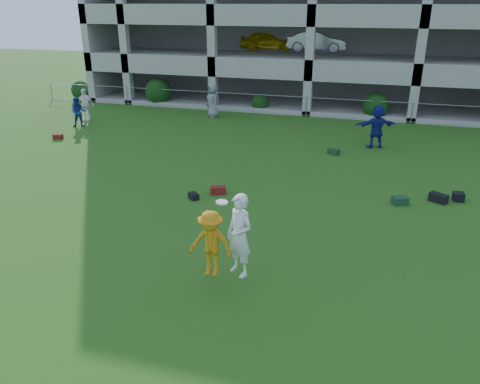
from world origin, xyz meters
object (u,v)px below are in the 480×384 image
(bystander_a, at_px, (78,112))
(parking_garage, at_px, (330,8))
(frisbee_contest, at_px, (222,240))
(bystander_d, at_px, (377,127))
(crate_d, at_px, (458,197))
(bystander_b, at_px, (85,105))
(bystander_c, at_px, (212,101))

(bystander_a, distance_m, parking_garage, 19.48)
(frisbee_contest, distance_m, parking_garage, 27.79)
(bystander_d, bearing_deg, parking_garage, -97.58)
(crate_d, bearing_deg, parking_garage, 109.76)
(crate_d, distance_m, frisbee_contest, 9.66)
(bystander_b, bearing_deg, bystander_a, -72.75)
(parking_garage, bearing_deg, bystander_b, -131.72)
(bystander_a, distance_m, crate_d, 19.45)
(crate_d, xyz_separation_m, frisbee_contest, (-6.16, -7.36, 1.11))
(bystander_c, relative_size, frisbee_contest, 0.88)
(crate_d, relative_size, frisbee_contest, 0.16)
(bystander_d, height_order, parking_garage, parking_garage)
(frisbee_contest, xyz_separation_m, parking_garage, (-1.03, 27.36, 4.76))
(bystander_b, distance_m, bystander_d, 16.22)
(bystander_a, bearing_deg, bystander_b, 81.91)
(bystander_b, height_order, bystander_d, bystander_d)
(parking_garage, bearing_deg, bystander_c, -116.87)
(bystander_a, relative_size, bystander_d, 0.81)
(crate_d, bearing_deg, bystander_a, 164.50)
(bystander_c, bearing_deg, bystander_a, -106.46)
(bystander_c, relative_size, bystander_d, 0.96)
(bystander_a, bearing_deg, parking_garage, 24.82)
(frisbee_contest, height_order, parking_garage, parking_garage)
(bystander_a, bearing_deg, bystander_c, 7.48)
(frisbee_contest, bearing_deg, crate_d, 50.09)
(bystander_c, distance_m, bystander_d, 10.20)
(bystander_a, distance_m, bystander_b, 1.41)
(bystander_b, height_order, frisbee_contest, frisbee_contest)
(bystander_a, distance_m, frisbee_contest, 17.78)
(bystander_a, xyz_separation_m, bystander_c, (6.24, 4.32, 0.15))
(frisbee_contest, bearing_deg, bystander_b, 133.20)
(bystander_c, xyz_separation_m, bystander_d, (9.50, -3.71, 0.04))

